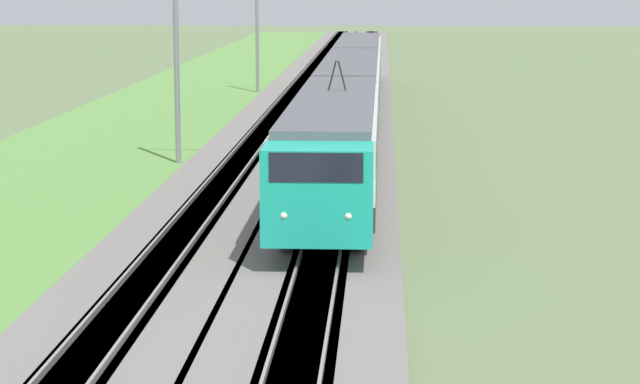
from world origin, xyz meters
The scene contains 8 objects.
ballast_main centered at (50.00, 0.00, 0.15)m, with size 240.00×4.40×0.30m.
ballast_adjacent centered at (50.00, -4.24, 0.15)m, with size 240.00×4.40×0.30m.
track_main centered at (50.00, 0.00, 0.16)m, with size 240.00×1.57×0.45m.
track_adjacent centered at (50.00, -4.24, 0.16)m, with size 240.00×1.57×0.45m.
grass_verge centered at (50.00, 5.94, 0.06)m, with size 240.00×13.02×0.12m.
passenger_train centered at (52.24, -4.24, 2.25)m, with size 64.24×2.99×4.85m.
catenary_mast_mid centered at (40.57, 2.61, 4.18)m, with size 0.22×2.56×8.09m.
catenary_mast_far centered at (74.03, 2.61, 4.13)m, with size 0.22×2.56×7.98m.
Camera 1 is at (-10.97, -5.90, 7.76)m, focal length 70.00 mm.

